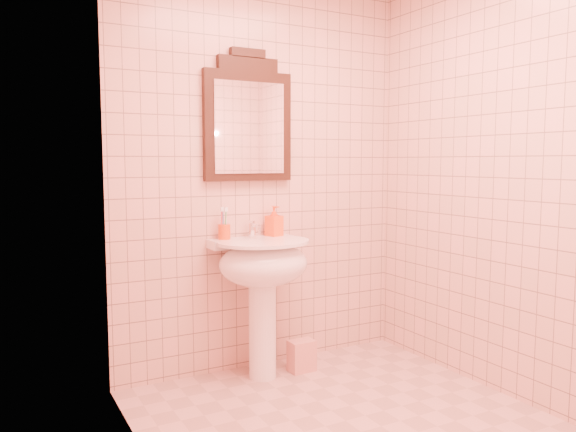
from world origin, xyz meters
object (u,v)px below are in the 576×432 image
pedestal_sink (263,273)px  towel (302,356)px  soap_dispenser (274,221)px  toothbrush_cup (224,232)px  mirror (248,120)px

pedestal_sink → towel: pedestal_sink is taller
soap_dispenser → towel: soap_dispenser is taller
pedestal_sink → toothbrush_cup: (-0.19, 0.16, 0.25)m
pedestal_sink → soap_dispenser: bearing=44.0°
pedestal_sink → soap_dispenser: size_ratio=4.41×
mirror → toothbrush_cup: size_ratio=4.69×
pedestal_sink → toothbrush_cup: toothbrush_cup is taller
toothbrush_cup → soap_dispenser: (0.34, -0.01, 0.05)m
mirror → toothbrush_cup: (-0.19, -0.05, -0.69)m
toothbrush_cup → soap_dispenser: soap_dispenser is taller
pedestal_sink → towel: (0.27, -0.02, -0.56)m
toothbrush_cup → towel: (0.45, -0.17, -0.81)m
pedestal_sink → towel: 0.62m
soap_dispenser → towel: 0.88m
towel → pedestal_sink: bearing=176.0°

